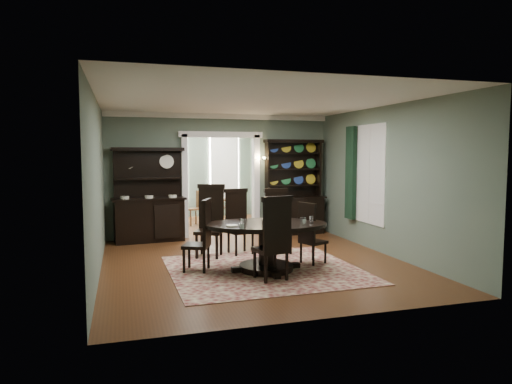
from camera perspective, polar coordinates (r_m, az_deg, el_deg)
room at (r=8.43m, az=-0.22°, el=1.66°), size 5.51×6.01×3.01m
parlor at (r=13.79m, az=-6.62°, el=2.65°), size 3.51×3.50×3.01m
doorway_trim at (r=11.30m, az=-4.42°, el=2.69°), size 2.08×0.25×2.57m
right_window at (r=10.30m, az=12.90°, el=2.26°), size 0.15×1.47×2.12m
wall_sconce at (r=11.38m, az=0.42°, el=4.09°), size 0.27×0.21×0.21m
rug at (r=8.14m, az=1.07°, el=-9.68°), size 3.32×3.09×0.01m
dining_table at (r=7.97m, az=1.28°, el=-5.72°), size 2.32×2.27×0.84m
centerpiece at (r=7.94m, az=1.82°, el=-3.35°), size 1.57×1.01×0.26m
chair_far_left at (r=9.12m, az=-5.73°, el=-3.31°), size 0.69×0.67×1.44m
chair_far_mid at (r=9.36m, az=-2.26°, el=-3.44°), size 0.57×0.55×1.33m
chair_far_right at (r=9.41m, az=2.67°, el=-3.40°), size 0.51×0.47×1.32m
chair_end_left at (r=7.97m, az=-6.74°, el=-5.18°), size 0.59×0.60×1.26m
chair_end_right at (r=8.47m, az=6.73°, el=-4.98°), size 0.54×0.55×1.15m
chair_near at (r=7.30m, az=2.29°, el=-5.59°), size 0.59×0.57×1.38m
sideboard at (r=10.88m, az=-13.23°, el=-2.05°), size 1.70×0.73×2.18m
welsh_dresser at (r=11.63m, az=4.76°, el=-0.97°), size 1.55×0.62×2.39m
parlor_table at (r=13.28m, az=-5.24°, el=-1.95°), size 0.78×0.78×0.72m
parlor_chair_left at (r=13.11m, az=-7.57°, el=-1.84°), size 0.45×0.44×0.97m
parlor_chair_right at (r=13.23m, az=-4.15°, el=-1.63°), size 0.44×0.43×1.02m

